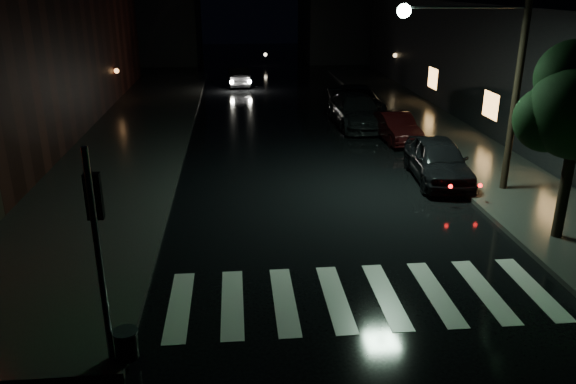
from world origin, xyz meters
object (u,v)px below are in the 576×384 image
object	(u,v)px
parked_car_d	(356,102)
oncoming_car	(239,76)
parked_car_c	(356,111)
parked_car_a	(438,160)
parked_car_b	(396,127)

from	to	relation	value
parked_car_d	oncoming_car	xyz separation A→B (m)	(-6.31, 10.57, -0.16)
parked_car_c	parked_car_d	xyz separation A→B (m)	(0.46, 2.18, 0.02)
parked_car_d	oncoming_car	bearing A→B (deg)	125.39
oncoming_car	parked_car_a	bearing A→B (deg)	105.35
parked_car_a	parked_car_c	bearing A→B (deg)	102.99
parked_car_b	parked_car_d	xyz separation A→B (m)	(-0.79, 5.21, 0.17)
parked_car_a	parked_car_c	xyz separation A→B (m)	(-1.26, 8.68, 0.01)
parked_car_c	oncoming_car	distance (m)	14.02
parked_car_c	parked_car_d	bearing A→B (deg)	75.40
parked_car_a	oncoming_car	world-z (taller)	parked_car_a
parked_car_a	oncoming_car	bearing A→B (deg)	113.08
parked_car_c	oncoming_car	xyz separation A→B (m)	(-5.84, 12.75, -0.14)
parked_car_c	oncoming_car	size ratio (longest dim) A/B	1.37
parked_car_b	parked_car_d	distance (m)	5.28
parked_car_a	parked_car_c	distance (m)	8.77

